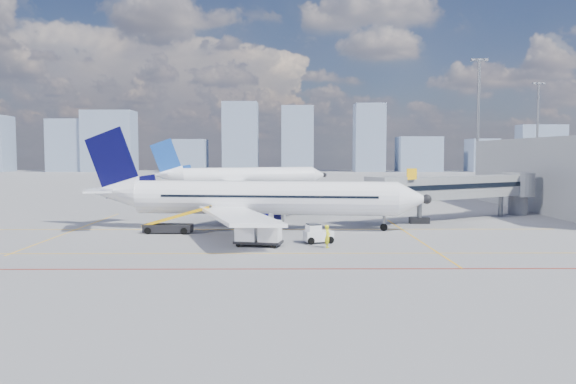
# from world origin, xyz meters

# --- Properties ---
(ground) EXTENTS (420.00, 420.00, 0.00)m
(ground) POSITION_xyz_m (0.00, 0.00, 0.00)
(ground) COLOR gray
(ground) RESTS_ON ground
(apron_markings) EXTENTS (90.00, 35.12, 0.01)m
(apron_markings) POSITION_xyz_m (-0.58, -3.91, 0.01)
(apron_markings) COLOR #FFB50D
(apron_markings) RESTS_ON ground
(jet_bridge) EXTENTS (23.55, 15.78, 6.30)m
(jet_bridge) POSITION_xyz_m (23.51, 16.91, 3.74)
(jet_bridge) COLOR gray
(jet_bridge) RESTS_ON ground
(terminal_block) EXTENTS (10.00, 42.00, 10.00)m
(terminal_block) POSITION_xyz_m (39.95, 26.00, 5.00)
(terminal_block) COLOR gray
(terminal_block) RESTS_ON ground
(floodlight_mast_ne) EXTENTS (3.20, 0.61, 25.45)m
(floodlight_mast_ne) POSITION_xyz_m (38.00, 55.00, 13.59)
(floodlight_mast_ne) COLOR slate
(floodlight_mast_ne) RESTS_ON ground
(floodlight_mast_far) EXTENTS (3.20, 0.61, 25.45)m
(floodlight_mast_far) POSITION_xyz_m (65.00, 90.00, 13.59)
(floodlight_mast_far) COLOR slate
(floodlight_mast_far) RESTS_ON ground
(distant_skyline) EXTENTS (255.25, 13.35, 29.35)m
(distant_skyline) POSITION_xyz_m (-18.50, 190.00, 11.75)
(distant_skyline) COLOR gray
(distant_skyline) RESTS_ON ground
(main_aircraft) EXTENTS (36.37, 31.63, 10.77)m
(main_aircraft) POSITION_xyz_m (-1.79, 8.33, 3.22)
(main_aircraft) COLOR white
(main_aircraft) RESTS_ON ground
(second_aircraft) EXTENTS (35.24, 29.95, 10.78)m
(second_aircraft) POSITION_xyz_m (-6.73, 62.31, 3.23)
(second_aircraft) COLOR white
(second_aircraft) RESTS_ON ground
(baggage_tug) EXTENTS (2.77, 2.11, 1.72)m
(baggage_tug) POSITION_xyz_m (4.60, -0.84, 0.83)
(baggage_tug) COLOR white
(baggage_tug) RESTS_ON ground
(cargo_dolly) EXTENTS (4.34, 2.63, 2.22)m
(cargo_dolly) POSITION_xyz_m (-0.50, -2.58, 1.22)
(cargo_dolly) COLOR black
(cargo_dolly) RESTS_ON ground
(belt_loader) EXTENTS (6.88, 2.16, 2.78)m
(belt_loader) POSITION_xyz_m (-9.68, 5.33, 0.72)
(belt_loader) COLOR black
(belt_loader) RESTS_ON ground
(ramp_worker) EXTENTS (0.64, 0.81, 1.94)m
(ramp_worker) POSITION_xyz_m (5.35, -3.36, 0.97)
(ramp_worker) COLOR yellow
(ramp_worker) RESTS_ON ground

